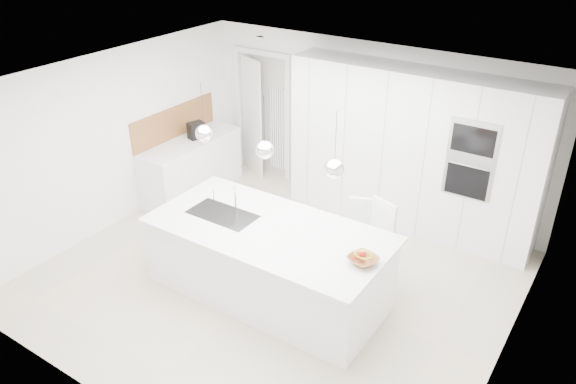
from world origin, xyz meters
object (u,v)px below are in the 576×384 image
Objects in this scene: fruit_bowl at (363,260)px; island_base at (267,264)px; espresso_machine at (196,130)px; bar_stool_left at (356,241)px; bar_stool_right at (376,249)px.

island_base is at bearing -178.97° from fruit_bowl.
espresso_machine is 0.25× the size of bar_stool_left.
island_base is 9.26× the size of fruit_bowl.
espresso_machine is 0.23× the size of bar_stool_right.
island_base is 10.57× the size of espresso_machine.
bar_stool_right is (3.56, -0.84, -0.46)m from espresso_machine.
espresso_machine is (-2.53, 1.65, 0.60)m from island_base.
fruit_bowl is 0.29× the size of bar_stool_left.
island_base is at bearing -124.34° from bar_stool_right.
island_base is 1.32m from fruit_bowl.
fruit_bowl is 0.26× the size of bar_stool_right.
fruit_bowl reaches higher than island_base.
espresso_machine reaches higher than bar_stool_right.
bar_stool_right is (1.03, 0.80, 0.14)m from island_base.
bar_stool_left is at bearing 3.97° from espresso_machine.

